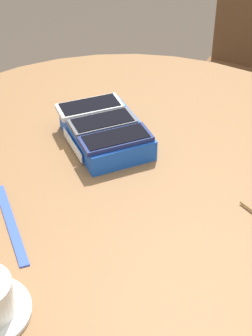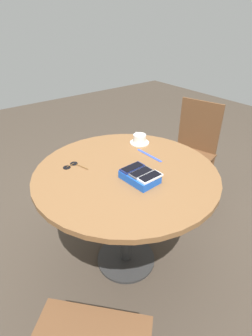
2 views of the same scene
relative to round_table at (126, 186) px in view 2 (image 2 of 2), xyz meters
The scene contains 11 objects.
ground_plane 0.64m from the round_table, ahead, with size 8.00×8.00×0.00m, color #42382D.
round_table is the anchor object (origin of this frame).
phone_box 0.17m from the round_table, behind, with size 0.20×0.15×0.04m.
phone_white 0.24m from the round_table, behind, with size 0.06×0.14×0.01m.
phone_gray 0.20m from the round_table, behind, with size 0.07×0.13×0.01m.
phone_navy 0.16m from the round_table, behind, with size 0.07×0.14×0.01m.
saucer 0.39m from the round_table, 51.76° to the right, with size 0.13×0.13×0.01m, color silver.
coffee_cup 0.41m from the round_table, 51.50° to the right, with size 0.12×0.09×0.06m.
lanyard_strap 0.26m from the round_table, 75.85° to the right, with size 0.21×0.02×0.00m, color blue.
sunglasses 0.34m from the round_table, 42.36° to the left, with size 0.13×0.11×0.01m.
chair_far_side 0.95m from the round_table, 74.44° to the right, with size 0.47×0.47×0.90m.
Camera 2 is at (-1.01, 0.77, 1.53)m, focal length 28.00 mm.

